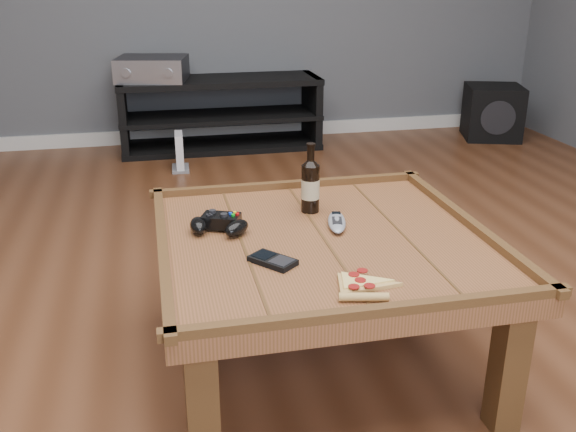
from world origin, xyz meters
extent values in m
plane|color=#4C2815|center=(0.00, 0.00, 0.00)|extent=(6.00, 6.00, 0.00)
cube|color=silver|center=(0.00, 2.99, 0.05)|extent=(5.00, 0.02, 0.10)
cube|color=brown|center=(0.00, 0.00, 0.42)|extent=(1.00, 1.00, 0.06)
cube|color=#3B2210|center=(-0.42, -0.42, 0.20)|extent=(0.08, 0.08, 0.39)
cube|color=#3B2210|center=(0.42, -0.42, 0.20)|extent=(0.08, 0.08, 0.39)
cube|color=#3B2210|center=(-0.42, 0.42, 0.20)|extent=(0.08, 0.08, 0.39)
cube|color=#3B2210|center=(0.42, 0.42, 0.20)|extent=(0.08, 0.08, 0.39)
cube|color=#3B2210|center=(0.00, 0.48, 0.46)|extent=(1.03, 0.03, 0.03)
cube|color=#3B2210|center=(0.00, -0.48, 0.46)|extent=(1.03, 0.03, 0.03)
cube|color=#3B2210|center=(0.48, 0.00, 0.46)|extent=(0.03, 1.03, 0.03)
cube|color=#3B2210|center=(-0.48, 0.00, 0.46)|extent=(0.03, 1.03, 0.03)
cube|color=black|center=(0.00, 2.75, 0.48)|extent=(1.40, 0.45, 0.04)
cube|color=black|center=(0.00, 2.75, 0.23)|extent=(1.40, 0.45, 0.03)
cube|color=black|center=(0.00, 2.75, 0.02)|extent=(1.40, 0.45, 0.04)
cube|color=black|center=(-0.67, 2.75, 0.25)|extent=(0.05, 0.44, 0.50)
cube|color=black|center=(0.67, 2.75, 0.25)|extent=(0.05, 0.44, 0.50)
cylinder|color=black|center=(0.02, 0.23, 0.53)|extent=(0.06, 0.06, 0.16)
cone|color=black|center=(0.02, 0.23, 0.63)|extent=(0.06, 0.06, 0.03)
cylinder|color=black|center=(0.02, 0.23, 0.66)|extent=(0.02, 0.02, 0.06)
cylinder|color=black|center=(0.02, 0.23, 0.68)|extent=(0.03, 0.03, 0.01)
cylinder|color=#BDB388|center=(0.02, 0.23, 0.53)|extent=(0.06, 0.06, 0.07)
cube|color=black|center=(-0.30, 0.13, 0.48)|extent=(0.14, 0.11, 0.04)
ellipsoid|color=black|center=(-0.37, 0.12, 0.47)|extent=(0.05, 0.10, 0.05)
ellipsoid|color=black|center=(-0.26, 0.07, 0.47)|extent=(0.11, 0.11, 0.05)
cylinder|color=black|center=(-0.32, 0.16, 0.50)|extent=(0.02, 0.02, 0.01)
cylinder|color=black|center=(-0.29, 0.12, 0.50)|extent=(0.02, 0.02, 0.01)
cylinder|color=yellow|center=(-0.25, 0.14, 0.50)|extent=(0.01, 0.01, 0.01)
cylinder|color=red|center=(-0.25, 0.12, 0.50)|extent=(0.01, 0.01, 0.01)
cylinder|color=#0C33CC|center=(-0.27, 0.13, 0.50)|extent=(0.01, 0.01, 0.01)
cylinder|color=#0C9919|center=(-0.26, 0.12, 0.50)|extent=(0.01, 0.01, 0.01)
cylinder|color=tan|center=(-0.01, -0.41, 0.46)|extent=(0.13, 0.05, 0.02)
cylinder|color=maroon|center=(-0.02, -0.36, 0.47)|extent=(0.03, 0.03, 0.00)
cylinder|color=maroon|center=(0.02, -0.37, 0.47)|extent=(0.03, 0.03, 0.00)
cylinder|color=maroon|center=(0.01, -0.33, 0.47)|extent=(0.03, 0.03, 0.00)
cylinder|color=maroon|center=(0.00, -0.30, 0.47)|extent=(0.03, 0.03, 0.00)
cylinder|color=maroon|center=(0.03, -0.28, 0.47)|extent=(0.03, 0.03, 0.00)
cube|color=black|center=(-0.19, -0.15, 0.46)|extent=(0.14, 0.15, 0.02)
cube|color=black|center=(-0.21, -0.12, 0.47)|extent=(0.08, 0.07, 0.00)
cube|color=black|center=(-0.17, -0.17, 0.47)|extent=(0.08, 0.08, 0.00)
ellipsoid|color=gray|center=(0.07, 0.08, 0.46)|extent=(0.10, 0.19, 0.03)
cube|color=black|center=(0.08, 0.13, 0.47)|extent=(0.03, 0.03, 0.00)
cube|color=black|center=(0.06, 0.07, 0.47)|extent=(0.04, 0.07, 0.00)
cube|color=black|center=(-0.45, 2.75, 0.58)|extent=(0.52, 0.45, 0.16)
cube|color=#AEB2B9|center=(-0.49, 2.57, 0.58)|extent=(0.44, 0.10, 0.16)
cylinder|color=#AEB2B9|center=(-0.62, 2.59, 0.58)|extent=(0.06, 0.03, 0.06)
cylinder|color=#AEB2B9|center=(-0.36, 2.53, 0.58)|extent=(0.06, 0.03, 0.06)
cube|color=black|center=(2.04, 2.60, 0.20)|extent=(0.50, 0.50, 0.40)
cylinder|color=black|center=(1.98, 2.42, 0.20)|extent=(0.24, 0.09, 0.25)
cube|color=gray|center=(-0.32, 2.27, 0.01)|extent=(0.11, 0.20, 0.02)
cube|color=white|center=(-0.32, 2.27, 0.13)|extent=(0.06, 0.17, 0.22)
camera|label=1|loc=(-0.49, -1.75, 1.23)|focal=40.00mm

